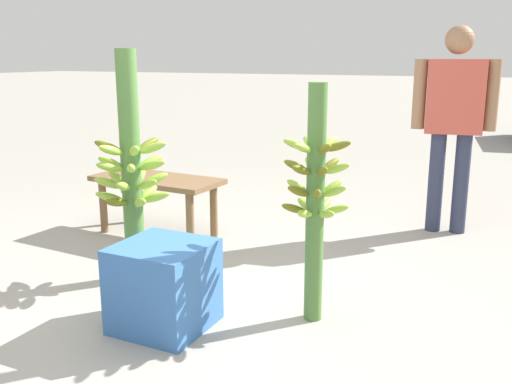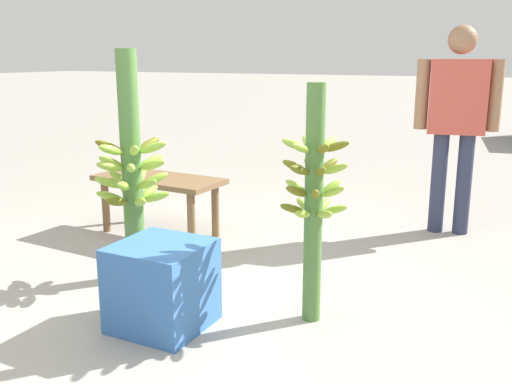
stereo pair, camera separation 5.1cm
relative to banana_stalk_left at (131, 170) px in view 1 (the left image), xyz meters
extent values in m
plane|color=#9E998E|center=(0.66, -0.21, -0.72)|extent=(80.00, 80.00, 0.00)
cylinder|color=#4C7A38|center=(0.00, 0.00, 0.01)|extent=(0.13, 0.13, 1.45)
ellipsoid|color=#656718|center=(-0.11, 0.10, 0.14)|extent=(0.17, 0.17, 0.11)
ellipsoid|color=#656718|center=(-0.14, -0.04, 0.14)|extent=(0.19, 0.11, 0.11)
ellipsoid|color=#93BC3D|center=(-0.03, -0.14, 0.14)|extent=(0.09, 0.19, 0.11)
ellipsoid|color=#93BC3D|center=(0.11, -0.10, 0.14)|extent=(0.17, 0.17, 0.11)
ellipsoid|color=#93BC3D|center=(0.14, 0.04, 0.14)|extent=(0.19, 0.11, 0.11)
ellipsoid|color=#656718|center=(0.03, 0.14, 0.14)|extent=(0.09, 0.19, 0.11)
ellipsoid|color=#93BC3D|center=(0.05, 0.14, 0.04)|extent=(0.12, 0.19, 0.10)
ellipsoid|color=#656718|center=(-0.09, 0.12, 0.04)|extent=(0.16, 0.18, 0.10)
ellipsoid|color=#93BC3D|center=(-0.14, -0.02, 0.04)|extent=(0.19, 0.08, 0.10)
ellipsoid|color=#93BC3D|center=(-0.05, -0.14, 0.04)|extent=(0.12, 0.19, 0.10)
ellipsoid|color=#93BC3D|center=(0.09, -0.12, 0.04)|extent=(0.16, 0.18, 0.10)
ellipsoid|color=#93BC3D|center=(0.14, 0.02, 0.04)|extent=(0.19, 0.08, 0.10)
ellipsoid|color=#93BC3D|center=(-0.04, 0.14, -0.07)|extent=(0.10, 0.19, 0.11)
ellipsoid|color=#93BC3D|center=(-0.14, 0.03, -0.07)|extent=(0.19, 0.09, 0.11)
ellipsoid|color=#93BC3D|center=(-0.10, -0.10, -0.07)|extent=(0.17, 0.17, 0.11)
ellipsoid|color=#93BC3D|center=(0.04, -0.14, -0.07)|extent=(0.10, 0.19, 0.11)
ellipsoid|color=#93BC3D|center=(0.14, -0.03, -0.07)|extent=(0.19, 0.09, 0.11)
ellipsoid|color=#93BC3D|center=(0.10, 0.10, -0.07)|extent=(0.17, 0.17, 0.11)
ellipsoid|color=#656718|center=(-0.01, -0.15, -0.18)|extent=(0.07, 0.19, 0.10)
ellipsoid|color=#93BC3D|center=(0.12, -0.08, -0.18)|extent=(0.18, 0.15, 0.10)
ellipsoid|color=#93BC3D|center=(0.13, 0.06, -0.18)|extent=(0.19, 0.13, 0.10)
ellipsoid|color=#93BC3D|center=(0.01, 0.15, -0.18)|extent=(0.07, 0.19, 0.10)
ellipsoid|color=#93BC3D|center=(-0.12, 0.08, -0.18)|extent=(0.18, 0.15, 0.10)
ellipsoid|color=#93BC3D|center=(-0.13, -0.06, -0.18)|extent=(0.19, 0.13, 0.10)
cylinder|color=#4C7A38|center=(1.24, -0.05, -0.08)|extent=(0.10, 0.10, 1.28)
ellipsoid|color=#93BC3D|center=(1.20, -0.16, 0.24)|extent=(0.08, 0.15, 0.08)
ellipsoid|color=#656718|center=(1.31, -0.13, 0.24)|extent=(0.12, 0.13, 0.08)
ellipsoid|color=#656718|center=(1.34, -0.03, 0.24)|extent=(0.15, 0.07, 0.08)
ellipsoid|color=#93BC3D|center=(1.27, 0.05, 0.24)|extent=(0.08, 0.15, 0.08)
ellipsoid|color=#93BC3D|center=(1.16, 0.03, 0.24)|extent=(0.12, 0.13, 0.08)
ellipsoid|color=#93BC3D|center=(1.13, -0.07, 0.24)|extent=(0.15, 0.07, 0.08)
ellipsoid|color=#656718|center=(1.28, 0.05, 0.13)|extent=(0.09, 0.15, 0.09)
ellipsoid|color=#93BC3D|center=(1.17, 0.03, 0.13)|extent=(0.12, 0.14, 0.09)
ellipsoid|color=#656718|center=(1.13, -0.07, 0.13)|extent=(0.15, 0.06, 0.09)
ellipsoid|color=#656718|center=(1.19, -0.15, 0.13)|extent=(0.09, 0.15, 0.09)
ellipsoid|color=#656718|center=(1.30, -0.14, 0.13)|extent=(0.12, 0.14, 0.09)
ellipsoid|color=#93BC3D|center=(1.34, -0.04, 0.13)|extent=(0.15, 0.06, 0.09)
ellipsoid|color=#656718|center=(1.19, 0.05, 0.01)|extent=(0.10, 0.14, 0.09)
ellipsoid|color=#93BC3D|center=(1.13, -0.04, 0.01)|extent=(0.14, 0.05, 0.09)
ellipsoid|color=#656718|center=(1.17, -0.14, 0.01)|extent=(0.12, 0.14, 0.09)
ellipsoid|color=#656718|center=(1.28, -0.15, 0.01)|extent=(0.10, 0.14, 0.09)
ellipsoid|color=#93BC3D|center=(1.34, -0.06, 0.01)|extent=(0.14, 0.05, 0.09)
ellipsoid|color=#93BC3D|center=(1.30, 0.03, 0.01)|extent=(0.12, 0.14, 0.09)
ellipsoid|color=#93BC3D|center=(1.34, -0.01, -0.09)|extent=(0.15, 0.09, 0.08)
ellipsoid|color=#93BC3D|center=(1.25, 0.06, -0.09)|extent=(0.06, 0.15, 0.08)
ellipsoid|color=#93BC3D|center=(1.15, 0.02, -0.09)|extent=(0.14, 0.12, 0.08)
ellipsoid|color=#656718|center=(1.13, -0.09, -0.09)|extent=(0.15, 0.09, 0.08)
ellipsoid|color=#93BC3D|center=(1.22, -0.16, -0.09)|extent=(0.06, 0.15, 0.08)
ellipsoid|color=#93BC3D|center=(1.32, -0.12, -0.09)|extent=(0.14, 0.12, 0.08)
cylinder|color=#2D334C|center=(1.56, 1.92, -0.31)|extent=(0.14, 0.14, 0.81)
cylinder|color=#2D334C|center=(1.75, 1.95, -0.31)|extent=(0.14, 0.14, 0.81)
cube|color=#BF4C3F|center=(1.66, 1.94, 0.38)|extent=(0.46, 0.26, 0.57)
cylinder|color=#936B4C|center=(1.39, 1.89, 0.40)|extent=(0.12, 0.12, 0.55)
cylinder|color=#936B4C|center=(1.92, 1.98, 0.40)|extent=(0.12, 0.12, 0.55)
sphere|color=#936B4C|center=(1.66, 1.94, 0.81)|extent=(0.22, 0.22, 0.22)
cube|color=brown|center=(-0.42, 0.83, -0.27)|extent=(1.07, 0.50, 0.04)
cylinder|color=brown|center=(-0.84, 1.02, -0.50)|extent=(0.06, 0.06, 0.43)
cylinder|color=brown|center=(0.02, 0.97, -0.50)|extent=(0.06, 0.06, 0.43)
cylinder|color=brown|center=(-0.85, 0.69, -0.50)|extent=(0.06, 0.06, 0.43)
cylinder|color=brown|center=(0.00, 0.65, -0.50)|extent=(0.06, 0.06, 0.43)
cube|color=#386BB2|center=(0.56, -0.48, -0.49)|extent=(0.46, 0.46, 0.46)
camera|label=1|loc=(2.22, -2.79, 0.69)|focal=40.00mm
camera|label=2|loc=(2.26, -2.77, 0.69)|focal=40.00mm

